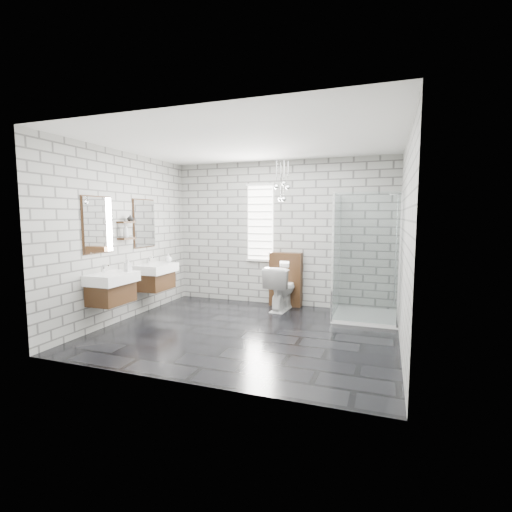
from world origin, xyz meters
The scene contains 20 objects.
floor centered at (0.00, 0.00, -0.01)m, with size 4.20×3.60×0.02m, color black.
ceiling centered at (0.00, 0.00, 2.71)m, with size 4.20×3.60×0.02m, color white.
wall_back centered at (0.00, 1.81, 1.35)m, with size 4.20×0.02×2.70m, color #A2A29D.
wall_front centered at (0.00, -1.81, 1.35)m, with size 4.20×0.02×2.70m, color #A2A29D.
wall_left centered at (-2.11, 0.00, 1.35)m, with size 0.02×3.60×2.70m, color #A2A29D.
wall_right centered at (2.11, 0.00, 1.35)m, with size 0.02×3.60×2.70m, color #A2A29D.
vanity_left centered at (-1.91, -0.61, 0.76)m, with size 0.47×0.70×1.57m.
vanity_right centered at (-1.91, 0.49, 0.76)m, with size 0.47×0.70×1.57m.
shelf_lower centered at (-2.03, -0.05, 1.32)m, with size 0.14×0.30×0.03m, color #412714.
shelf_upper centered at (-2.03, -0.05, 1.58)m, with size 0.14×0.30×0.03m, color #412714.
window centered at (-0.40, 1.78, 1.55)m, with size 0.56×0.05×1.48m.
cistern_panel centered at (0.13, 1.70, 0.50)m, with size 0.60×0.20×1.00m, color #412714.
flush_plate centered at (0.13, 1.60, 0.80)m, with size 0.18×0.01×0.12m, color silver.
shower_enclosure centered at (1.50, 1.18, 0.50)m, with size 1.00×1.00×2.03m.
pendant_cluster centered at (0.15, 1.37, 2.12)m, with size 0.27×0.22×0.78m.
toilet centered at (0.13, 1.38, 0.40)m, with size 0.45×0.78×0.80m, color white.
soap_bottle_a centered at (-1.78, -0.36, 0.95)m, with size 0.09×0.09×0.19m, color #B2B2B2.
soap_bottle_b centered at (-1.81, 0.78, 0.93)m, with size 0.12×0.12×0.15m, color #B2B2B2.
soap_bottle_c centered at (-2.02, -0.08, 1.45)m, with size 0.09×0.09×0.22m, color #B2B2B2.
vase centered at (-2.02, 0.04, 1.65)m, with size 0.10×0.10×0.10m, color #B2B2B2.
Camera 1 is at (1.89, -4.93, 1.68)m, focal length 26.00 mm.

